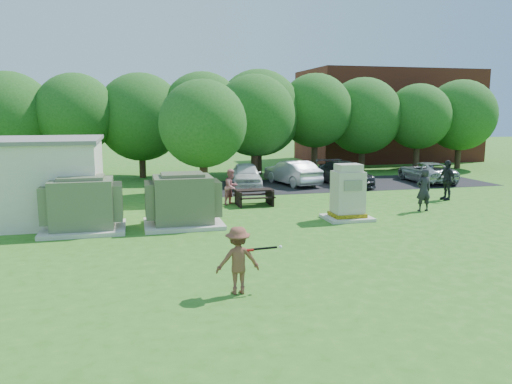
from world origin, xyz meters
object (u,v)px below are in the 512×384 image
object	(u,v)px
transformer_right	(183,201)
car_dark	(345,174)
person_by_generator	(424,190)
car_white	(246,175)
picnic_table	(254,195)
batter	(238,260)
car_silver_a	(292,173)
car_silver_b	(426,172)
transformer_left	(83,205)
person_at_picnic	(231,187)
generator_cabinet	(348,195)
person_walking_right	(447,180)

from	to	relation	value
transformer_right	car_dark	distance (m)	13.50
person_by_generator	car_white	world-z (taller)	person_by_generator
picnic_table	car_dark	xyz separation A→B (m)	(6.83, 4.96, 0.24)
batter	car_silver_a	world-z (taller)	batter
car_white	car_silver_b	bearing A→B (deg)	3.99
batter	person_by_generator	size ratio (longest dim) A/B	0.87
car_silver_b	transformer_left	bearing A→B (deg)	27.83
car_white	car_silver_a	distance (m)	2.89
car_silver_a	car_silver_b	world-z (taller)	car_silver_a
person_at_picnic	car_white	bearing A→B (deg)	29.17
generator_cabinet	car_dark	distance (m)	9.74
batter	person_walking_right	bearing A→B (deg)	-141.38
person_by_generator	person_at_picnic	xyz separation A→B (m)	(-7.99, 3.69, -0.10)
batter	person_at_picnic	xyz separation A→B (m)	(2.14, 11.68, 0.02)
generator_cabinet	transformer_right	bearing A→B (deg)	175.78
car_white	picnic_table	bearing A→B (deg)	-90.36
transformer_right	picnic_table	size ratio (longest dim) A/B	1.68
transformer_left	car_dark	world-z (taller)	transformer_left
person_by_generator	generator_cabinet	bearing A→B (deg)	12.86
person_at_picnic	car_silver_a	world-z (taller)	person_at_picnic
transformer_right	batter	world-z (taller)	transformer_right
picnic_table	person_walking_right	world-z (taller)	person_walking_right
generator_cabinet	picnic_table	distance (m)	5.01
person_walking_right	car_silver_b	distance (m)	6.39
transformer_right	car_silver_b	xyz separation A→B (m)	(16.02, 8.41, -0.32)
generator_cabinet	car_silver_b	bearing A→B (deg)	43.65
transformer_right	generator_cabinet	distance (m)	6.70
transformer_left	batter	size ratio (longest dim) A/B	1.80
batter	car_silver_a	bearing A→B (deg)	-112.05
generator_cabinet	batter	world-z (taller)	generator_cabinet
batter	person_by_generator	world-z (taller)	person_by_generator
batter	generator_cabinet	bearing A→B (deg)	-130.34
generator_cabinet	person_walking_right	xyz separation A→B (m)	(6.76, 3.07, 0.00)
car_silver_a	car_silver_b	distance (m)	8.55
person_by_generator	transformer_left	bearing A→B (deg)	2.83
transformer_left	person_walking_right	bearing A→B (deg)	8.55
transformer_left	person_by_generator	bearing A→B (deg)	1.21
generator_cabinet	person_by_generator	world-z (taller)	generator_cabinet
transformer_left	transformer_right	size ratio (longest dim) A/B	1.00
picnic_table	car_silver_a	world-z (taller)	car_silver_a
person_at_picnic	transformer_left	bearing A→B (deg)	171.05
transformer_left	car_dark	distance (m)	16.55
person_walking_right	transformer_right	bearing A→B (deg)	-82.23
car_silver_a	car_silver_b	bearing A→B (deg)	159.52
person_by_generator	transformer_right	bearing A→B (deg)	3.25
person_walking_right	car_silver_a	xyz separation A→B (m)	(-5.90, 6.91, -0.27)
generator_cabinet	car_white	bearing A→B (deg)	101.64
person_by_generator	car_silver_b	distance (m)	9.71
generator_cabinet	car_white	size ratio (longest dim) A/B	0.55
person_at_picnic	car_white	world-z (taller)	person_at_picnic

